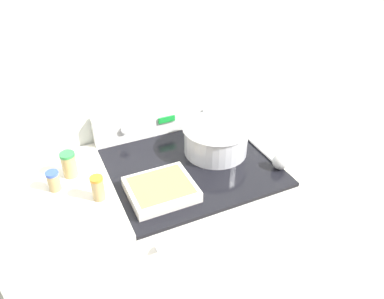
% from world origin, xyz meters
% --- Properties ---
extents(kitchen_wall, '(8.00, 0.05, 2.50)m').
position_xyz_m(kitchen_wall, '(0.00, 0.72, 1.25)').
color(kitchen_wall, silver).
rests_on(kitchen_wall, ground_plane).
extents(stove_range, '(0.75, 0.71, 0.93)m').
position_xyz_m(stove_range, '(0.00, 0.34, 0.47)').
color(stove_range, white).
rests_on(stove_range, ground_plane).
extents(control_panel, '(0.75, 0.07, 0.16)m').
position_xyz_m(control_panel, '(0.00, 0.66, 1.01)').
color(control_panel, white).
rests_on(control_panel, stove_range).
extents(side_counter, '(0.47, 0.68, 0.95)m').
position_xyz_m(side_counter, '(-0.61, 0.34, 0.47)').
color(side_counter, silver).
rests_on(side_counter, ground_plane).
extents(mixing_bowl, '(0.32, 0.32, 0.14)m').
position_xyz_m(mixing_bowl, '(0.15, 0.37, 1.01)').
color(mixing_bowl, silver).
rests_on(mixing_bowl, stove_range).
extents(casserole_dish, '(0.27, 0.24, 0.05)m').
position_xyz_m(casserole_dish, '(-0.20, 0.19, 0.96)').
color(casserole_dish, silver).
rests_on(casserole_dish, stove_range).
extents(ladle, '(0.07, 0.33, 0.07)m').
position_xyz_m(ladle, '(0.36, 0.15, 0.97)').
color(ladle, '#B7B7B7').
rests_on(ladle, stove_range).
extents(spice_jar_orange_cap, '(0.05, 0.05, 0.11)m').
position_xyz_m(spice_jar_orange_cap, '(-0.45, 0.26, 1.00)').
color(spice_jar_orange_cap, tan).
rests_on(spice_jar_orange_cap, side_counter).
extents(spice_jar_green_cap, '(0.07, 0.07, 0.12)m').
position_xyz_m(spice_jar_green_cap, '(-0.52, 0.46, 1.00)').
color(spice_jar_green_cap, tan).
rests_on(spice_jar_green_cap, side_counter).
extents(spice_jar_blue_cap, '(0.05, 0.05, 0.09)m').
position_xyz_m(spice_jar_blue_cap, '(-0.60, 0.39, 0.99)').
color(spice_jar_blue_cap, tan).
rests_on(spice_jar_blue_cap, side_counter).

